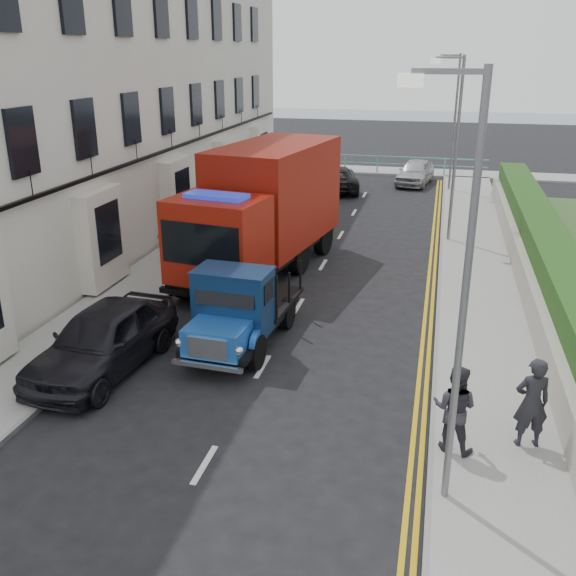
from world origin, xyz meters
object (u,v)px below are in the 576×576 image
object	(u,v)px
lamp_near	(458,278)
red_lorry	(264,207)
bedford_lorry	(236,314)
parked_car_front	(103,339)
lamp_mid	(454,139)
pedestrian_east_near	(532,403)
lamp_far	(453,115)

from	to	relation	value
lamp_near	red_lorry	size ratio (longest dim) A/B	0.84
bedford_lorry	parked_car_front	size ratio (longest dim) A/B	1.02
parked_car_front	lamp_mid	bearing A→B (deg)	63.88
lamp_near	bedford_lorry	size ratio (longest dim) A/B	1.48
lamp_near	parked_car_front	size ratio (longest dim) A/B	1.50
lamp_mid	bedford_lorry	xyz separation A→B (m)	(-5.04, -11.30, -2.99)
lamp_near	parked_car_front	world-z (taller)	lamp_near
pedestrian_east_near	lamp_far	bearing A→B (deg)	-99.66
lamp_mid	red_lorry	bearing A→B (deg)	-139.48
lamp_mid	red_lorry	distance (m)	8.09
lamp_mid	bedford_lorry	world-z (taller)	lamp_mid
lamp_near	lamp_far	distance (m)	26.00
bedford_lorry	parked_car_front	distance (m)	3.23
lamp_near	bedford_lorry	distance (m)	7.51
red_lorry	pedestrian_east_near	bearing A→B (deg)	-40.53
bedford_lorry	red_lorry	world-z (taller)	red_lorry
parked_car_front	bedford_lorry	bearing A→B (deg)	36.66
lamp_near	bedford_lorry	world-z (taller)	lamp_near
lamp_far	red_lorry	xyz separation A→B (m)	(-6.00, -15.13, -1.75)
red_lorry	lamp_far	bearing A→B (deg)	77.62
lamp_near	pedestrian_east_near	xyz separation A→B (m)	(1.61, 1.87, -2.97)
lamp_mid	parked_car_front	xyz separation A→B (m)	(-7.78, -13.00, -3.20)
lamp_far	red_lorry	size ratio (longest dim) A/B	0.84
lamp_mid	red_lorry	world-z (taller)	lamp_mid
parked_car_front	pedestrian_east_near	size ratio (longest dim) A/B	2.56
bedford_lorry	lamp_mid	bearing A→B (deg)	69.58
lamp_near	parked_car_front	distance (m)	8.93
lamp_far	pedestrian_east_near	xyz separation A→B (m)	(1.61, -24.13, -2.97)
lamp_mid	red_lorry	xyz separation A→B (m)	(-6.00, -5.13, -1.75)
parked_car_front	pedestrian_east_near	bearing A→B (deg)	-2.10
lamp_near	red_lorry	xyz separation A→B (m)	(-6.00, 10.87, -1.75)
red_lorry	parked_car_front	distance (m)	8.20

